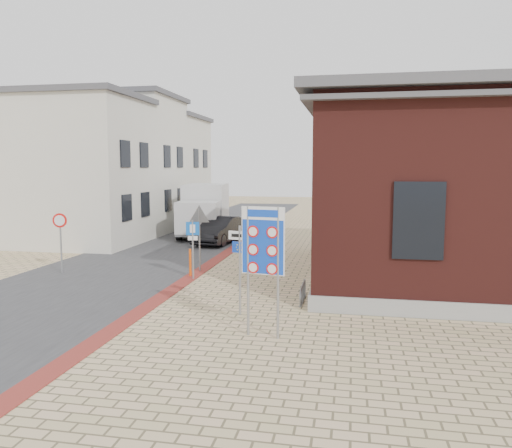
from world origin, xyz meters
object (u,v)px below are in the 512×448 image
Objects in this scene: sedan at (220,230)px; border_sign at (263,243)px; essen_sign at (240,256)px; parking_sign at (193,240)px; bollard at (190,263)px; box_truck at (204,210)px.

sedan is 1.39× the size of border_sign.
essen_sign is 5.05m from parking_sign.
essen_sign is 2.39× the size of bollard.
bollard is at bearing 136.26° from essen_sign.
parking_sign is at bearing -60.67° from bollard.
essen_sign is (4.20, -13.38, 0.99)m from sedan.
parking_sign is at bearing -82.97° from box_truck.
border_sign is at bearing -57.75° from bollard.
border_sign reaches higher than bollard.
border_sign is 1.27× the size of essen_sign.
sedan is 14.05m from essen_sign.
box_truck is at bearing 104.06° from bollard.
border_sign reaches higher than sedan.
parking_sign is (-3.79, 5.95, -0.86)m from border_sign.
box_truck is at bearing 93.20° from parking_sign.
sedan is at bearing 119.00° from border_sign.
parking_sign is (3.15, -11.97, -0.12)m from box_truck.
sedan is 1.76× the size of essen_sign.
box_truck is 5.89× the size of bollard.
sedan is 9.32m from parking_sign.
essen_sign is 1.14× the size of parking_sign.
essen_sign reaches higher than bollard.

